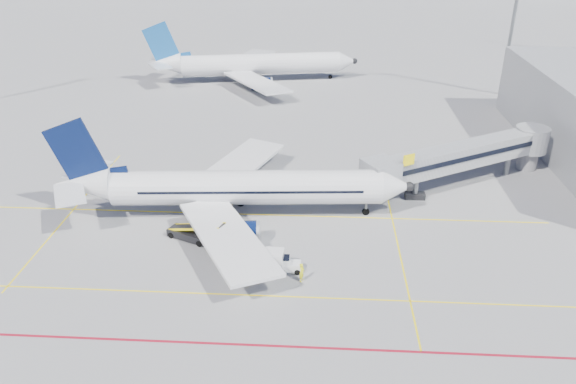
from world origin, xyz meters
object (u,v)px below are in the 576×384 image
object	(u,v)px
main_aircraft	(232,188)
cargo_dolly	(263,260)
ramp_worker	(302,272)
second_aircraft	(252,64)
baggage_tug	(288,265)
belt_loader	(191,233)

from	to	relation	value
main_aircraft	cargo_dolly	distance (m)	11.10
main_aircraft	cargo_dolly	world-z (taller)	main_aircraft
ramp_worker	cargo_dolly	bearing A→B (deg)	88.17
second_aircraft	ramp_worker	size ratio (longest dim) A/B	22.60
ramp_worker	baggage_tug	bearing A→B (deg)	60.47
baggage_tug	belt_loader	size ratio (longest dim) A/B	0.33
cargo_dolly	second_aircraft	bearing A→B (deg)	100.64
second_aircraft	ramp_worker	distance (m)	65.63
baggage_tug	belt_loader	xyz separation A→B (m)	(-9.75, 4.90, -0.02)
cargo_dolly	belt_loader	distance (m)	9.14
second_aircraft	belt_loader	distance (m)	58.25
main_aircraft	baggage_tug	size ratio (longest dim) A/B	17.67
baggage_tug	belt_loader	bearing A→B (deg)	152.69
main_aircraft	baggage_tug	world-z (taller)	main_aircraft
baggage_tug	ramp_worker	world-z (taller)	ramp_worker
ramp_worker	second_aircraft	bearing A→B (deg)	28.36
belt_loader	ramp_worker	xyz separation A→B (m)	(11.05, -6.31, 0.21)
second_aircraft	main_aircraft	bearing A→B (deg)	-95.87
main_aircraft	second_aircraft	size ratio (longest dim) A/B	0.94
baggage_tug	main_aircraft	bearing A→B (deg)	122.19
cargo_dolly	ramp_worker	size ratio (longest dim) A/B	2.27
baggage_tug	ramp_worker	size ratio (longest dim) A/B	1.20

